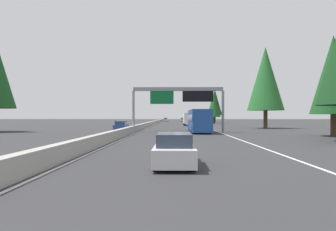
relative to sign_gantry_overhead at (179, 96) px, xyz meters
name	(u,v)px	position (x,y,z in m)	size (l,w,h in m)	color
ground_plane	(148,127)	(21.16, 6.04, -4.94)	(320.00, 320.00, 0.00)	#2D2D30
median_barrier	(153,123)	(41.16, 6.34, -4.49)	(180.00, 0.56, 0.90)	#9E9B93
shoulder_stripe_right	(200,125)	(31.16, -5.48, -4.93)	(160.00, 0.16, 0.01)	silver
shoulder_stripe_median	(153,125)	(31.16, 5.79, -4.93)	(160.00, 0.16, 0.01)	silver
sign_gantry_overhead	(179,96)	(0.00, 0.00, 0.00)	(0.50, 12.68, 6.20)	gray
sedan_distant_a	(174,150)	(-27.66, 0.75, -4.25)	(4.40, 1.80, 1.47)	silver
bus_far_center	(199,120)	(0.72, -2.74, -3.22)	(11.50, 2.55, 3.10)	#1E4793
box_truck_near_center	(189,119)	(31.51, -2.81, -3.33)	(8.50, 2.40, 2.95)	white
sedan_mid_right	(182,120)	(84.90, -2.89, -4.25)	(4.40, 1.80, 1.47)	silver
sedan_distant_b	(166,120)	(85.91, 4.20, -4.25)	(4.40, 1.80, 1.47)	silver
oncoming_near	(121,126)	(5.26, 8.92, -4.25)	(4.40, 1.80, 1.47)	#1E4793
conifer_right_near	(334,75)	(-7.91, -16.82, 1.86)	(4.92, 4.92, 11.19)	#4C3823
conifer_right_mid	(265,79)	(14.25, -16.08, 4.18)	(6.59, 6.59, 14.98)	#4C3823
conifer_right_far	(214,105)	(47.81, -11.13, 0.46)	(3.91, 3.91, 8.89)	#4C3823
conifer_right_distant	(215,102)	(66.35, -13.86, 2.30)	(5.24, 5.24, 11.90)	#4C3823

